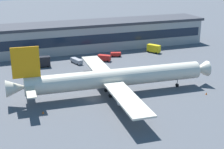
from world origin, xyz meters
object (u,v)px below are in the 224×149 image
at_px(traffic_cone_0, 206,94).
at_px(traffic_cone_1, 43,112).
at_px(catering_truck, 40,61).
at_px(follow_me_car, 116,54).
at_px(stair_truck, 154,48).
at_px(belt_loader, 77,61).
at_px(airliner, 114,78).
at_px(crew_van, 104,58).

xyz_separation_m(traffic_cone_0, traffic_cone_1, (-49.15, 3.89, 0.02)).
bearing_deg(catering_truck, follow_me_car, 7.11).
height_order(catering_truck, stair_truck, catering_truck).
distance_m(traffic_cone_0, traffic_cone_1, 49.30).
relative_size(catering_truck, traffic_cone_1, 10.10).
bearing_deg(belt_loader, follow_me_car, 13.24).
bearing_deg(stair_truck, airliner, -130.60).
bearing_deg(crew_van, traffic_cone_1, -127.22).
height_order(crew_van, stair_truck, stair_truck).
xyz_separation_m(catering_truck, follow_me_car, (32.89, 4.10, -1.20)).
relative_size(belt_loader, follow_me_car, 1.41).
xyz_separation_m(belt_loader, traffic_cone_1, (-20.26, -42.05, -0.78)).
bearing_deg(airliner, crew_van, 75.63).
bearing_deg(traffic_cone_1, traffic_cone_0, -4.53).
relative_size(stair_truck, traffic_cone_1, 8.65).
distance_m(belt_loader, traffic_cone_1, 46.69).
relative_size(follow_me_car, traffic_cone_0, 6.90).
bearing_deg(follow_me_car, belt_loader, -166.76).
height_order(belt_loader, traffic_cone_1, belt_loader).
xyz_separation_m(airliner, catering_truck, (-16.77, 35.89, -2.94)).
bearing_deg(crew_van, follow_me_car, 33.58).
bearing_deg(traffic_cone_0, belt_loader, 122.16).
distance_m(catering_truck, belt_loader, 14.44).
xyz_separation_m(catering_truck, crew_van, (25.81, -0.60, -0.83)).
distance_m(airliner, follow_me_car, 43.32).
distance_m(stair_truck, traffic_cone_0, 51.38).
bearing_deg(follow_me_car, crew_van, -146.42).
bearing_deg(belt_loader, airliner, -86.19).
distance_m(airliner, stair_truck, 53.31).
bearing_deg(catering_truck, crew_van, -1.32).
distance_m(airliner, traffic_cone_1, 24.02).
distance_m(follow_me_car, traffic_cone_1, 60.46).
height_order(belt_loader, traffic_cone_0, belt_loader).
bearing_deg(crew_van, catering_truck, 178.68).
relative_size(stair_truck, traffic_cone_0, 9.25).
bearing_deg(follow_me_car, airliner, -111.95).
relative_size(crew_van, traffic_cone_1, 7.36).
height_order(crew_van, traffic_cone_0, crew_van).
bearing_deg(follow_me_car, stair_truck, 1.26).
height_order(catering_truck, traffic_cone_0, catering_truck).
bearing_deg(airliner, traffic_cone_1, -164.18).
bearing_deg(airliner, traffic_cone_0, -21.24).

